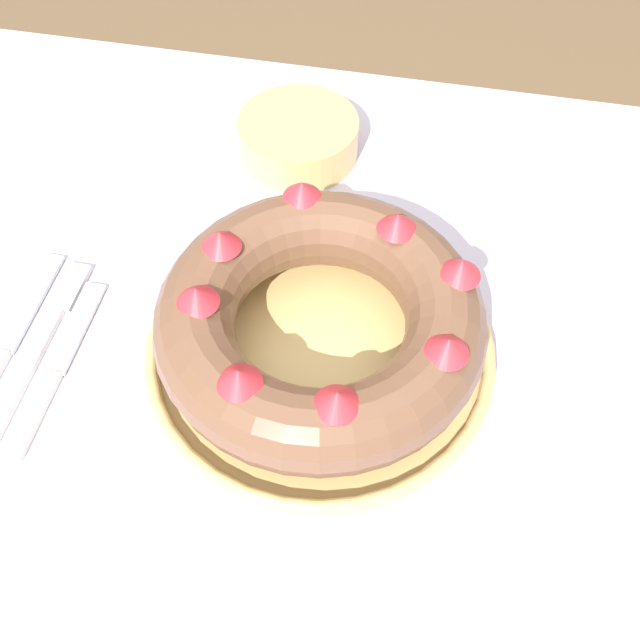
% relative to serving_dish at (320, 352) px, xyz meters
% --- Properties ---
extents(ground_plane, '(8.00, 8.00, 0.00)m').
position_rel_serving_dish_xyz_m(ground_plane, '(-0.01, -0.03, -0.76)').
color(ground_plane, brown).
extents(dining_table, '(1.25, 0.92, 0.74)m').
position_rel_serving_dish_xyz_m(dining_table, '(-0.01, -0.03, -0.11)').
color(dining_table, silver).
rests_on(dining_table, ground_plane).
extents(serving_dish, '(0.31, 0.31, 0.03)m').
position_rel_serving_dish_xyz_m(serving_dish, '(0.00, 0.00, 0.00)').
color(serving_dish, tan).
rests_on(serving_dish, dining_table).
extents(bundt_cake, '(0.28, 0.28, 0.08)m').
position_rel_serving_dish_xyz_m(bundt_cake, '(0.00, 0.00, 0.05)').
color(bundt_cake, brown).
rests_on(bundt_cake, serving_dish).
extents(fork, '(0.02, 0.20, 0.01)m').
position_rel_serving_dish_xyz_m(fork, '(-0.25, -0.02, -0.01)').
color(fork, white).
rests_on(fork, dining_table).
extents(serving_knife, '(0.02, 0.21, 0.01)m').
position_rel_serving_dish_xyz_m(serving_knife, '(-0.28, -0.05, -0.01)').
color(serving_knife, white).
rests_on(serving_knife, dining_table).
extents(cake_knife, '(0.02, 0.19, 0.01)m').
position_rel_serving_dish_xyz_m(cake_knife, '(-0.23, -0.07, -0.01)').
color(cake_knife, white).
rests_on(cake_knife, dining_table).
extents(side_bowl, '(0.13, 0.13, 0.04)m').
position_rel_serving_dish_xyz_m(side_bowl, '(-0.08, 0.27, 0.01)').
color(side_bowl, tan).
rests_on(side_bowl, dining_table).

